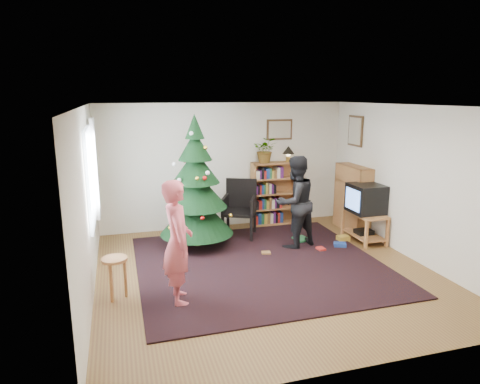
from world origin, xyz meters
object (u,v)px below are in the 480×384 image
object	(u,v)px
person_standing	(178,242)
table_lamp	(288,151)
bookshelf_back	(274,193)
tv_stand	(364,224)
crt_tv	(366,198)
picture_right	(356,131)
picture_back	(279,130)
potted_plant	(265,150)
bookshelf_right	(353,198)
christmas_tree	(196,193)
armchair	(237,205)
person_by_chair	(295,202)
stool	(115,267)

from	to	relation	value
person_standing	table_lamp	bearing A→B (deg)	-43.49
bookshelf_back	table_lamp	xyz separation A→B (m)	(0.30, 0.00, 0.86)
tv_stand	table_lamp	bearing A→B (deg)	121.26
bookshelf_back	crt_tv	distance (m)	1.94
picture_right	person_standing	distance (m)	4.66
tv_stand	person_standing	xyz separation A→B (m)	(-3.63, -1.40, 0.49)
crt_tv	table_lamp	distance (m)	1.90
bookshelf_back	table_lamp	size ratio (longest dim) A/B	3.98
picture_back	crt_tv	world-z (taller)	picture_back
picture_right	tv_stand	bearing A→B (deg)	-105.53
tv_stand	potted_plant	size ratio (longest dim) A/B	1.67
picture_right	bookshelf_back	xyz separation A→B (m)	(-1.47, 0.59, -1.29)
crt_tv	person_standing	bearing A→B (deg)	-158.81
picture_back	bookshelf_right	xyz separation A→B (m)	(1.19, -0.99, -1.29)
picture_right	crt_tv	xyz separation A→B (m)	(-0.26, -0.92, -1.14)
christmas_tree	armchair	distance (m)	1.04
bookshelf_back	bookshelf_right	bearing A→B (deg)	-32.53
tv_stand	person_by_chair	size ratio (longest dim) A/B	0.53
picture_back	bookshelf_back	xyz separation A→B (m)	(-0.15, -0.14, -1.29)
bookshelf_right	table_lamp	xyz separation A→B (m)	(-1.04, 0.85, 0.86)
bookshelf_right	potted_plant	xyz separation A→B (m)	(-1.54, 0.85, 0.90)
bookshelf_back	crt_tv	world-z (taller)	bookshelf_back
picture_right	potted_plant	world-z (taller)	picture_right
person_standing	table_lamp	distance (m)	4.04
crt_tv	bookshelf_back	bearing A→B (deg)	128.80
crt_tv	armchair	world-z (taller)	armchair
person_by_chair	table_lamp	world-z (taller)	person_by_chair
christmas_tree	potted_plant	world-z (taller)	christmas_tree
tv_stand	stool	size ratio (longest dim) A/B	1.53
potted_plant	picture_right	bearing A→B (deg)	-19.46
picture_back	tv_stand	size ratio (longest dim) A/B	0.63
picture_back	potted_plant	world-z (taller)	picture_back
christmas_tree	person_standing	size ratio (longest dim) A/B	1.44
bookshelf_back	crt_tv	xyz separation A→B (m)	(1.21, -1.51, 0.15)
bookshelf_back	crt_tv	bearing A→B (deg)	-51.20
picture_right	armchair	bearing A→B (deg)	178.43
person_by_chair	armchair	bearing A→B (deg)	-67.15
picture_right	person_by_chair	xyz separation A→B (m)	(-1.62, -0.83, -1.13)
picture_back	armchair	distance (m)	1.86
picture_back	bookshelf_back	world-z (taller)	picture_back
bookshelf_right	table_lamp	bearing A→B (deg)	50.55
bookshelf_back	crt_tv	size ratio (longest dim) A/B	2.18
christmas_tree	tv_stand	xyz separation A→B (m)	(3.02, -0.56, -0.65)
picture_back	armchair	bearing A→B (deg)	-148.70
christmas_tree	stool	distance (m)	2.23
bookshelf_right	picture_back	bearing A→B (deg)	50.34
stool	table_lamp	distance (m)	4.50
tv_stand	armchair	bearing A→B (deg)	155.45
picture_right	crt_tv	world-z (taller)	picture_right
bookshelf_back	potted_plant	distance (m)	0.92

